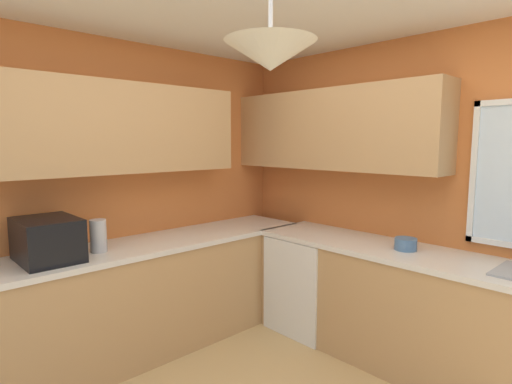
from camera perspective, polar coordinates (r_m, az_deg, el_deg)
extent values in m
cube|color=#D17238|center=(3.50, 22.90, -0.68)|extent=(3.81, 0.06, 2.52)
cube|color=#D17238|center=(3.59, -19.84, -0.37)|extent=(0.06, 3.62, 2.52)
cube|color=white|center=(3.32, 28.15, 2.43)|extent=(0.04, 0.04, 1.01)
cube|color=tan|center=(3.31, -22.11, 8.34)|extent=(0.32, 2.45, 0.70)
cube|color=tan|center=(3.72, 10.40, 8.54)|extent=(2.06, 0.32, 0.70)
cylinder|color=#B7B7BC|center=(2.08, 2.06, 25.13)|extent=(0.02, 0.02, 0.35)
cone|color=silver|center=(2.02, 2.02, 18.50)|extent=(0.44, 0.44, 0.14)
cube|color=tan|center=(3.49, -16.94, -14.60)|extent=(0.62, 3.20, 0.85)
cube|color=silver|center=(3.35, -17.22, -7.47)|extent=(0.65, 3.23, 0.04)
cube|color=tan|center=(3.33, 23.14, -15.93)|extent=(2.87, 0.62, 0.85)
cube|color=silver|center=(3.19, 23.53, -8.50)|extent=(2.90, 0.65, 0.04)
cube|color=white|center=(3.83, 7.58, -12.39)|extent=(0.60, 0.60, 0.85)
cube|color=black|center=(3.11, -27.13, -5.93)|extent=(0.48, 0.36, 0.29)
cylinder|color=#B7B7BC|center=(3.21, -21.17, -5.73)|extent=(0.12, 0.12, 0.24)
cylinder|color=#4C7099|center=(3.26, 20.18, -6.84)|extent=(0.16, 0.16, 0.09)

